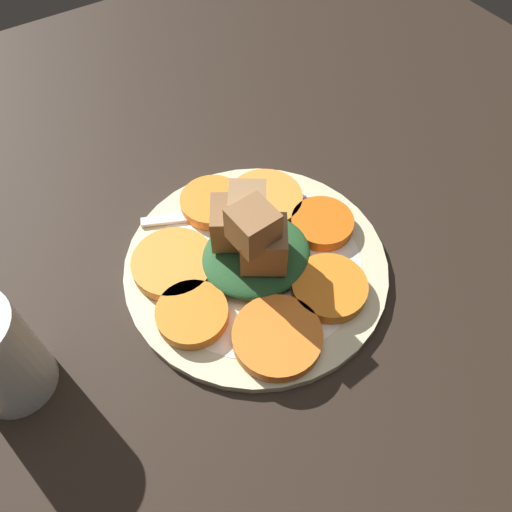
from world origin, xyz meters
The scene contains 11 objects.
table_slab centered at (0.00, 0.00, 1.00)cm, with size 120.00×120.00×2.00cm, color black.
plate centered at (0.00, 0.00, 2.52)cm, with size 27.41×27.41×1.05cm.
carrot_slice_0 centered at (-4.16, 6.94, 3.78)cm, with size 7.49×7.49×1.35cm, color orange.
carrot_slice_1 centered at (-8.50, 0.47, 3.78)cm, with size 6.75×6.75×1.35cm, color #D45F13.
carrot_slice_2 centered at (-5.19, -6.19, 3.78)cm, with size 8.35×8.35×1.35cm, color orange.
carrot_slice_3 centered at (0.35, -9.06, 3.78)cm, with size 7.17×7.17×1.35cm, color orange.
carrot_slice_4 centered at (7.49, -3.94, 3.78)cm, with size 8.50×8.50×1.35cm, color orange.
carrot_slice_5 centered at (8.66, 2.24, 3.78)cm, with size 6.96×6.96×1.35cm, color orange.
carrot_slice_6 centered at (3.19, 8.61, 3.78)cm, with size 8.42×8.42×1.35cm, color orange.
center_pile centered at (0.17, -0.16, 6.52)cm, with size 11.46×10.64×9.83cm.
fork centered at (-1.30, -6.91, 3.30)cm, with size 18.21×9.46×0.40cm.
Camera 1 is at (15.93, 24.90, 45.66)cm, focal length 35.00 mm.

